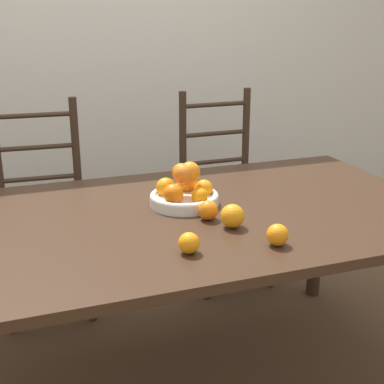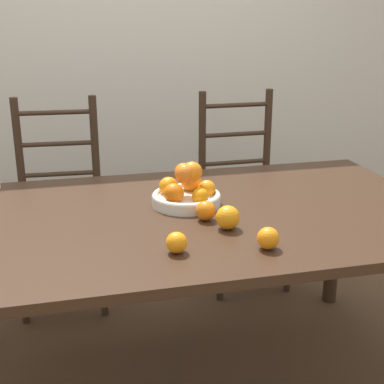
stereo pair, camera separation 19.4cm
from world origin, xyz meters
name	(u,v)px [view 1 (the left image)]	position (x,y,z in m)	size (l,w,h in m)	color
ground_plane	(192,381)	(0.00, 0.00, 0.00)	(12.00, 12.00, 0.00)	brown
wall_back	(103,37)	(0.00, 1.57, 1.30)	(8.00, 0.06, 2.60)	silver
dining_table	(192,232)	(0.00, 0.00, 0.66)	(1.87, 1.08, 0.74)	#382316
fruit_bowl	(185,192)	(0.00, 0.09, 0.79)	(0.26, 0.26, 0.17)	silver
orange_loose_0	(189,243)	(-0.13, -0.33, 0.77)	(0.07, 0.07, 0.07)	orange
orange_loose_1	(232,216)	(0.08, -0.18, 0.78)	(0.08, 0.08, 0.08)	orange
orange_loose_2	(278,235)	(0.15, -0.37, 0.77)	(0.07, 0.07, 0.07)	orange
orange_loose_3	(208,210)	(0.03, -0.09, 0.77)	(0.07, 0.07, 0.07)	orange
chair_left	(43,216)	(-0.48, 0.83, 0.49)	(0.44, 0.42, 1.04)	#382619
chair_right	(224,194)	(0.49, 0.83, 0.49)	(0.43, 0.41, 1.04)	#382619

